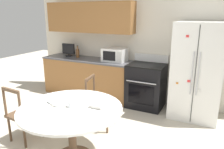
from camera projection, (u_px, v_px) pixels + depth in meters
back_wall at (124, 36)px, 4.91m from camera, size 5.20×0.44×2.60m
kitchen_counter at (88, 77)px, 5.27m from camera, size 2.20×0.64×0.90m
refrigerator at (197, 71)px, 4.03m from camera, size 0.87×0.76×1.79m
oven_range at (146, 85)px, 4.61m from camera, size 0.74×0.68×1.08m
microwave at (115, 55)px, 4.85m from camera, size 0.51×0.39×0.29m
countertop_tv at (68, 49)px, 5.40m from camera, size 0.34×0.16×0.31m
counter_bottle at (78, 53)px, 5.26m from camera, size 0.08×0.08×0.29m
dining_table at (71, 116)px, 2.85m from camera, size 1.34×1.34×0.76m
dining_chair_left at (23, 115)px, 3.34m from camera, size 0.45×0.45×0.90m
dining_chair_far at (99, 103)px, 3.76m from camera, size 0.48×0.48×0.90m
candle_glass at (71, 104)px, 2.82m from camera, size 0.08×0.08×0.09m
folded_napkin at (95, 107)px, 2.77m from camera, size 0.18×0.06×0.05m
mail_stack at (61, 101)px, 2.99m from camera, size 0.34×0.37×0.02m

